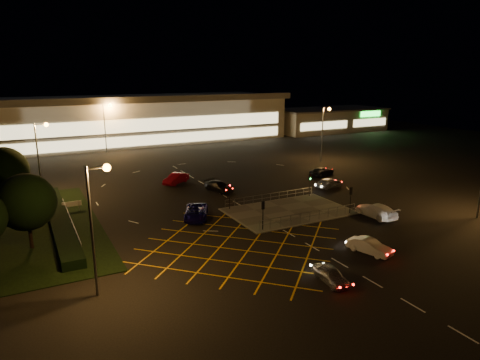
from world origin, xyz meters
name	(u,v)px	position (x,y,z in m)	size (l,w,h in m)	color
ground	(266,209)	(0.00, 0.00, 0.00)	(180.00, 180.00, 0.00)	black
pedestrian_island	(289,211)	(2.00, -2.00, 0.06)	(14.00, 9.00, 0.12)	#4C4944
grass_verge	(9,232)	(-28.00, 6.00, 0.04)	(18.00, 30.00, 0.08)	black
hedge	(59,220)	(-23.00, 6.00, 0.50)	(2.00, 26.00, 1.00)	black
supermarket	(136,119)	(0.00, 61.95, 5.31)	(72.00, 26.50, 10.50)	beige
retail_unit_a	(309,121)	(46.00, 53.97, 3.21)	(18.80, 14.80, 6.35)	beige
retail_unit_b	(353,118)	(62.00, 53.96, 3.22)	(14.80, 14.80, 6.35)	beige
streetlight_sw	(96,212)	(-21.56, -12.00, 6.56)	(1.78, 0.56, 10.03)	slate
streetlight_nw	(41,149)	(-23.56, 18.00, 6.56)	(1.78, 0.56, 10.03)	slate
streetlight_ne	(324,127)	(24.44, 20.00, 6.56)	(1.78, 0.56, 10.03)	slate
streetlight_far_left	(107,121)	(-9.56, 48.00, 6.56)	(1.78, 0.56, 10.03)	slate
streetlight_far_right	(268,112)	(30.44, 50.00, 6.56)	(1.78, 0.56, 10.03)	slate
signal_sw	(263,209)	(-4.00, -5.99, 2.37)	(0.28, 0.30, 3.15)	black
signal_se	(351,195)	(8.00, -5.99, 2.37)	(0.28, 0.30, 3.15)	black
signal_nw	(230,191)	(-4.00, 1.99, 2.37)	(0.28, 0.30, 3.15)	black
signal_ne	(310,180)	(8.00, 1.99, 2.37)	(0.28, 0.30, 3.15)	black
tree_c	(4,171)	(-28.00, 14.00, 4.95)	(5.76, 5.76, 7.84)	black
tree_e	(26,202)	(-26.00, 0.00, 4.64)	(5.40, 5.40, 7.35)	black
car_near_silver	(331,275)	(-5.02, -18.48, 0.64)	(1.52, 3.78, 1.29)	silver
car_queue_white	(369,246)	(1.80, -15.63, 0.68)	(1.44, 4.14, 1.36)	silver
car_left_blue	(196,212)	(-8.82, 0.89, 0.76)	(2.53, 5.50, 1.53)	#120E56
car_far_dkgrey	(219,186)	(-1.65, 10.11, 0.71)	(2.00, 4.91, 1.42)	black
car_right_silver	(329,183)	(13.22, 4.44, 0.75)	(1.76, 4.38, 1.49)	#A2A4A9
car_circ_red	(176,179)	(-5.64, 16.98, 0.79)	(1.67, 4.78, 1.58)	maroon
car_east_grey	(322,171)	(17.27, 11.15, 0.67)	(2.22, 4.80, 1.34)	black
car_approach_white	(376,210)	(9.91, -8.28, 0.79)	(2.22, 5.46, 1.58)	white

